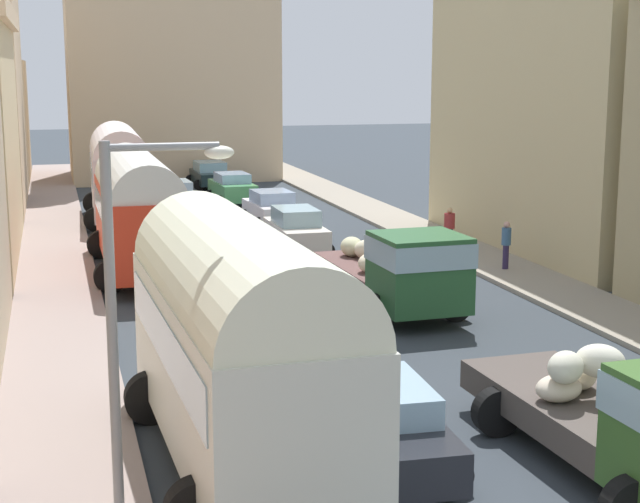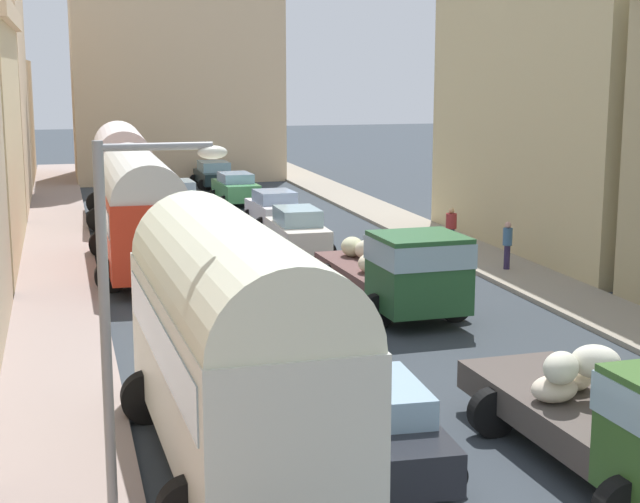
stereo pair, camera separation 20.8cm
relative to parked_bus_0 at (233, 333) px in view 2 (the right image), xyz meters
The scene contains 20 objects.
ground_plane 19.33m from the parked_bus_0, 76.84° to the left, with size 154.00×154.00×0.00m, color #333A41.
sidewalk_left 19.04m from the parked_bus_0, 98.77° to the left, with size 2.50×70.00×0.14m, color gray.
sidewalk_right 22.12m from the parked_bus_0, 58.12° to the left, with size 2.50×70.00×0.14m, color gray.
building_right_2 22.63m from the parked_bus_0, 48.29° to the left, with size 4.13×13.68×10.59m.
distant_church 44.83m from the parked_bus_0, 84.38° to the left, with size 12.17×7.85×20.01m.
parked_bus_0 is the anchor object (origin of this frame).
parked_bus_1 16.63m from the parked_bus_0, 90.73° to the left, with size 3.23×8.99×3.98m.
parked_bus_2 27.87m from the parked_bus_0, 90.07° to the left, with size 3.37×8.32×4.22m.
cargo_truck_1 11.03m from the parked_bus_0, 55.55° to the left, with size 3.26×6.95×2.44m.
car_0 19.31m from the parked_bus_0, 73.08° to the left, with size 2.24×4.07×1.68m.
car_1 25.53m from the parked_bus_0, 76.06° to the left, with size 2.46×3.82×1.53m.
car_2 32.52m from the parked_bus_0, 79.81° to the left, with size 2.38×3.97×1.56m.
car_3 39.65m from the parked_bus_0, 81.61° to the left, with size 2.44×4.38×1.46m.
car_4 2.87m from the parked_bus_0, 15.52° to the right, with size 2.43×4.29×1.49m.
car_5 7.14m from the parked_bus_0, 65.23° to the left, with size 2.30×4.06×1.63m.
car_6 18.46m from the parked_bus_0, 81.43° to the left, with size 2.46×4.06×1.65m.
car_7 28.98m from the parked_bus_0, 85.12° to the left, with size 2.34×3.82×1.62m.
pedestrian_1 20.32m from the parked_bus_0, 57.02° to the left, with size 0.40×0.40×1.69m.
pedestrian_2 17.58m from the parked_bus_0, 49.16° to the left, with size 0.37×0.37×1.72m.
streetlamp_near 2.55m from the parked_bus_0, 143.33° to the right, with size 1.93×0.28×5.68m.
Camera 2 is at (-7.03, -7.11, 6.70)m, focal length 54.41 mm.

